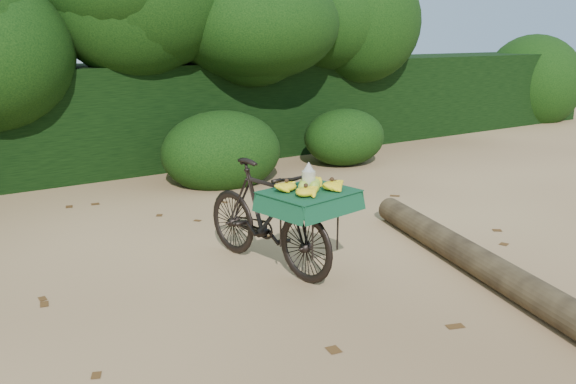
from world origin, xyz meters
TOP-DOWN VIEW (x-y plane):
  - ground at (0.00, 0.00)m, footprint 80.00×80.00m
  - vendor_bicycle at (0.19, 0.77)m, footprint 0.96×1.93m
  - fallen_log at (1.78, -0.63)m, footprint 1.41×3.97m
  - hedge_backdrop at (0.00, 6.30)m, footprint 26.00×1.80m
  - tree_row at (-0.65, 5.50)m, footprint 14.50×2.00m
  - bush_clumps at (0.50, 4.30)m, footprint 8.80×1.70m
  - leaf_litter at (0.00, 0.65)m, footprint 7.00×7.30m

SIDE VIEW (x-z plane):
  - ground at x=0.00m, z-range 0.00..0.00m
  - leaf_litter at x=0.00m, z-range 0.00..0.01m
  - fallen_log at x=1.78m, z-range 0.00..0.29m
  - bush_clumps at x=0.50m, z-range 0.00..0.90m
  - vendor_bicycle at x=0.19m, z-range 0.01..1.12m
  - hedge_backdrop at x=0.00m, z-range 0.00..1.80m
  - tree_row at x=-0.65m, z-range 0.00..4.00m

